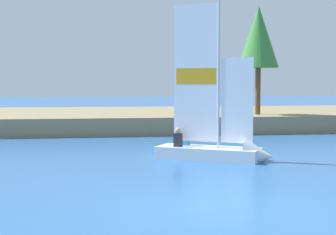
% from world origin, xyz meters
% --- Properties ---
extents(ground_plane, '(200.00, 200.00, 0.00)m').
position_xyz_m(ground_plane, '(0.00, 0.00, 0.00)').
color(ground_plane, '#2D609E').
extents(shore_bank, '(80.00, 13.47, 0.97)m').
position_xyz_m(shore_bank, '(0.00, 22.66, 0.48)').
color(shore_bank, '#897A56').
rests_on(shore_bank, ground).
extents(shoreline_tree_midleft, '(2.34, 2.34, 6.25)m').
position_xyz_m(shoreline_tree_midleft, '(6.78, 18.12, 5.40)').
color(shoreline_tree_midleft, brown).
rests_on(shoreline_tree_midleft, shore_bank).
extents(sailboat, '(4.26, 3.25, 6.58)m').
position_xyz_m(sailboat, '(1.90, 7.01, 0.52)').
color(sailboat, silver).
rests_on(sailboat, ground).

